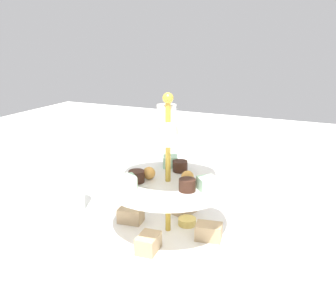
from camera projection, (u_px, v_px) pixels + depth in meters
ground_plane at (168, 235)px, 0.76m from camera, size 2.40×2.40×0.00m
tiered_serving_stand at (168, 195)px, 0.74m from camera, size 0.29×0.29×0.28m
water_glass_tall_right at (68, 184)px, 0.85m from camera, size 0.07×0.07×0.12m
butter_knife_left at (201, 181)px, 1.03m from camera, size 0.07×0.17×0.00m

